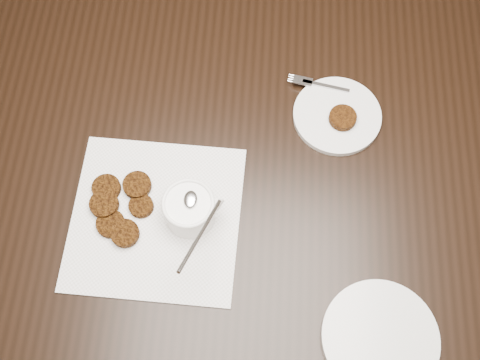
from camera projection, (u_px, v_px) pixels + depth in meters
name	position (u px, v px, depth m)	size (l,w,h in m)	color
floor	(248.00, 295.00, 1.82)	(4.00, 4.00, 0.00)	brown
table	(247.00, 202.00, 1.55)	(1.48, 0.95, 0.75)	black
napkin	(156.00, 218.00, 1.13)	(0.32, 0.32, 0.00)	white
sauce_ramekin	(188.00, 202.00, 1.07)	(0.13, 0.13, 0.13)	white
patty_cluster	(121.00, 205.00, 1.13)	(0.19, 0.19, 0.02)	#57300B
plate_with_patty	(338.00, 114.00, 1.21)	(0.18, 0.18, 0.03)	white
plate_empty	(380.00, 338.00, 1.03)	(0.21, 0.21, 0.01)	silver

